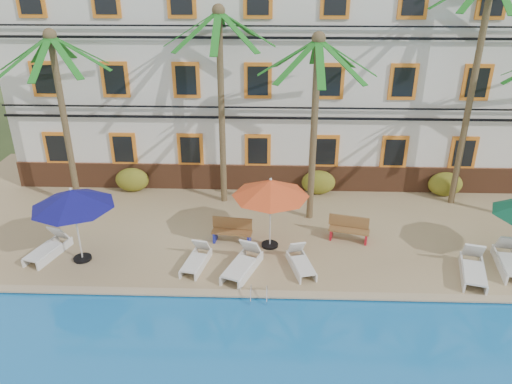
{
  "coord_description": "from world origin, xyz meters",
  "views": [
    {
      "loc": [
        -0.87,
        -13.75,
        10.01
      ],
      "look_at": [
        -1.44,
        3.0,
        2.0
      ],
      "focal_mm": 35.0,
      "sensor_mm": 36.0,
      "label": 1
    }
  ],
  "objects_px": {
    "lounger_a": "(48,248)",
    "lounger_b": "(196,259)",
    "palm_d": "(477,63)",
    "umbrella_red": "(271,188)",
    "palm_c": "(315,104)",
    "lounger_f": "(510,260)",
    "pool_ladder": "(259,297)",
    "lounger_d": "(301,262)",
    "umbrella_blue": "(72,199)",
    "bench_left": "(232,230)",
    "palm_b": "(221,82)",
    "palm_a": "(60,97)",
    "lounger_e": "(473,268)",
    "lounger_c": "(243,264)",
    "bench_right": "(349,228)"
  },
  "relations": [
    {
      "from": "lounger_a",
      "to": "lounger_b",
      "type": "xyz_separation_m",
      "value": [
        5.37,
        -0.51,
        -0.03
      ]
    },
    {
      "from": "lounger_d",
      "to": "pool_ladder",
      "type": "relative_size",
      "value": 2.43
    },
    {
      "from": "lounger_a",
      "to": "bench_left",
      "type": "bearing_deg",
      "value": 10.28
    },
    {
      "from": "umbrella_blue",
      "to": "lounger_d",
      "type": "relative_size",
      "value": 1.56
    },
    {
      "from": "umbrella_blue",
      "to": "pool_ladder",
      "type": "relative_size",
      "value": 3.78
    },
    {
      "from": "bench_right",
      "to": "lounger_f",
      "type": "bearing_deg",
      "value": -18.58
    },
    {
      "from": "palm_a",
      "to": "lounger_d",
      "type": "height_order",
      "value": "palm_a"
    },
    {
      "from": "lounger_a",
      "to": "lounger_f",
      "type": "height_order",
      "value": "lounger_f"
    },
    {
      "from": "lounger_a",
      "to": "lounger_d",
      "type": "relative_size",
      "value": 1.11
    },
    {
      "from": "bench_left",
      "to": "pool_ladder",
      "type": "relative_size",
      "value": 2.08
    },
    {
      "from": "pool_ladder",
      "to": "palm_d",
      "type": "bearing_deg",
      "value": 40.25
    },
    {
      "from": "palm_c",
      "to": "lounger_f",
      "type": "bearing_deg",
      "value": -27.74
    },
    {
      "from": "lounger_d",
      "to": "lounger_f",
      "type": "bearing_deg",
      "value": 2.07
    },
    {
      "from": "lounger_c",
      "to": "lounger_a",
      "type": "bearing_deg",
      "value": 173.55
    },
    {
      "from": "palm_c",
      "to": "lounger_c",
      "type": "height_order",
      "value": "palm_c"
    },
    {
      "from": "umbrella_red",
      "to": "lounger_f",
      "type": "distance_m",
      "value": 8.54
    },
    {
      "from": "umbrella_blue",
      "to": "lounger_a",
      "type": "height_order",
      "value": "umbrella_blue"
    },
    {
      "from": "palm_a",
      "to": "umbrella_blue",
      "type": "xyz_separation_m",
      "value": [
        1.62,
        -4.13,
        -2.34
      ]
    },
    {
      "from": "palm_c",
      "to": "palm_d",
      "type": "distance_m",
      "value": 6.54
    },
    {
      "from": "palm_c",
      "to": "lounger_e",
      "type": "bearing_deg",
      "value": -37.65
    },
    {
      "from": "palm_a",
      "to": "bench_left",
      "type": "relative_size",
      "value": 4.72
    },
    {
      "from": "lounger_a",
      "to": "lounger_c",
      "type": "relative_size",
      "value": 0.93
    },
    {
      "from": "lounger_b",
      "to": "bench_left",
      "type": "distance_m",
      "value": 2.04
    },
    {
      "from": "lounger_c",
      "to": "lounger_f",
      "type": "xyz_separation_m",
      "value": [
        9.12,
        0.49,
        0.01
      ]
    },
    {
      "from": "palm_b",
      "to": "bench_left",
      "type": "xyz_separation_m",
      "value": [
        0.63,
        -3.42,
        -4.73
      ]
    },
    {
      "from": "lounger_f",
      "to": "bench_left",
      "type": "bearing_deg",
      "value": 171.28
    },
    {
      "from": "umbrella_red",
      "to": "bench_right",
      "type": "relative_size",
      "value": 1.76
    },
    {
      "from": "lounger_a",
      "to": "pool_ladder",
      "type": "distance_m",
      "value": 7.89
    },
    {
      "from": "palm_b",
      "to": "lounger_d",
      "type": "bearing_deg",
      "value": -58.97
    },
    {
      "from": "palm_c",
      "to": "bench_left",
      "type": "height_order",
      "value": "palm_c"
    },
    {
      "from": "palm_d",
      "to": "umbrella_red",
      "type": "distance_m",
      "value": 9.46
    },
    {
      "from": "bench_left",
      "to": "pool_ladder",
      "type": "xyz_separation_m",
      "value": [
        1.09,
        -3.35,
        -0.47
      ]
    },
    {
      "from": "umbrella_red",
      "to": "lounger_c",
      "type": "relative_size",
      "value": 1.29
    },
    {
      "from": "palm_b",
      "to": "palm_d",
      "type": "distance_m",
      "value": 9.91
    },
    {
      "from": "palm_c",
      "to": "palm_d",
      "type": "bearing_deg",
      "value": 14.01
    },
    {
      "from": "lounger_d",
      "to": "lounger_e",
      "type": "height_order",
      "value": "lounger_e"
    },
    {
      "from": "umbrella_blue",
      "to": "bench_left",
      "type": "bearing_deg",
      "value": 15.35
    },
    {
      "from": "palm_b",
      "to": "pool_ladder",
      "type": "height_order",
      "value": "palm_b"
    },
    {
      "from": "lounger_a",
      "to": "umbrella_blue",
      "type": "bearing_deg",
      "value": -11.1
    },
    {
      "from": "palm_a",
      "to": "lounger_e",
      "type": "height_order",
      "value": "palm_a"
    },
    {
      "from": "palm_a",
      "to": "lounger_d",
      "type": "relative_size",
      "value": 4.05
    },
    {
      "from": "umbrella_blue",
      "to": "lounger_f",
      "type": "height_order",
      "value": "umbrella_blue"
    },
    {
      "from": "lounger_a",
      "to": "lounger_e",
      "type": "distance_m",
      "value": 14.71
    },
    {
      "from": "palm_b",
      "to": "lounger_d",
      "type": "height_order",
      "value": "palm_b"
    },
    {
      "from": "palm_b",
      "to": "umbrella_blue",
      "type": "bearing_deg",
      "value": -133.36
    },
    {
      "from": "lounger_e",
      "to": "lounger_a",
      "type": "bearing_deg",
      "value": 176.8
    },
    {
      "from": "lounger_f",
      "to": "pool_ladder",
      "type": "bearing_deg",
      "value": -167.6
    },
    {
      "from": "palm_a",
      "to": "umbrella_blue",
      "type": "height_order",
      "value": "palm_a"
    },
    {
      "from": "lounger_a",
      "to": "bench_right",
      "type": "relative_size",
      "value": 1.27
    },
    {
      "from": "lounger_a",
      "to": "lounger_b",
      "type": "height_order",
      "value": "lounger_a"
    }
  ]
}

